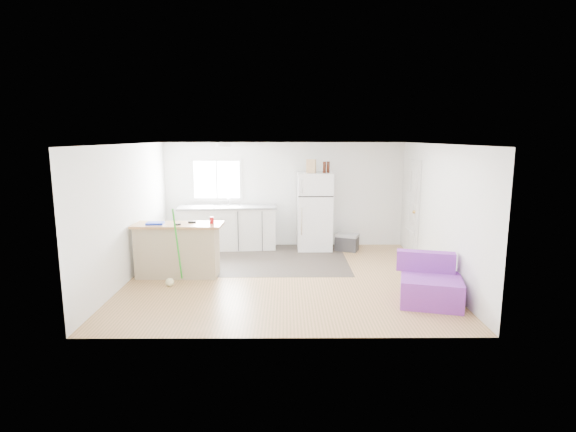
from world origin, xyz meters
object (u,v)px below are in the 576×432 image
object	(u,v)px
cleaner_jug	(202,270)
red_cup	(212,220)
purple_seat	(430,285)
kitchen_cabinets	(228,227)
refrigerator	(315,211)
cooler	(347,242)
bottle_right	(328,167)
cardboard_box	(311,166)
mop	(172,272)
blue_tray	(155,223)
bottle_left	(324,167)
peninsula	(178,250)

from	to	relation	value
cleaner_jug	red_cup	bearing A→B (deg)	32.34
purple_seat	cleaner_jug	distance (m)	3.96
kitchen_cabinets	purple_seat	xyz separation A→B (m)	(3.53, -3.41, -0.23)
refrigerator	cooler	size ratio (longest dim) A/B	2.91
refrigerator	red_cup	bearing A→B (deg)	-135.45
cooler	bottle_right	bearing A→B (deg)	179.70
cooler	bottle_right	distance (m)	1.73
purple_seat	cardboard_box	size ratio (longest dim) A/B	3.59
cleaner_jug	mop	distance (m)	0.66
kitchen_cabinets	cooler	distance (m)	2.72
red_cup	mop	bearing A→B (deg)	-137.83
red_cup	cardboard_box	distance (m)	2.84
purple_seat	refrigerator	bearing A→B (deg)	129.48
mop	blue_tray	xyz separation A→B (m)	(-0.39, 0.49, 0.76)
blue_tray	bottle_right	xyz separation A→B (m)	(3.29, 2.08, 0.86)
bottle_left	bottle_right	world-z (taller)	same
cleaner_jug	kitchen_cabinets	bearing A→B (deg)	95.02
refrigerator	purple_seat	world-z (taller)	refrigerator
cooler	cleaner_jug	world-z (taller)	cooler
blue_tray	cardboard_box	xyz separation A→B (m)	(2.91, 2.01, 0.89)
peninsula	red_cup	size ratio (longest dim) A/B	13.34
refrigerator	cardboard_box	bearing A→B (deg)	-149.31
kitchen_cabinets	peninsula	bearing A→B (deg)	-112.84
kitchen_cabinets	cleaner_jug	xyz separation A→B (m)	(-0.21, -2.10, -0.37)
kitchen_cabinets	red_cup	bearing A→B (deg)	-95.75
refrigerator	bottle_right	bearing A→B (deg)	2.76
mop	red_cup	bearing A→B (deg)	47.03
peninsula	mop	xyz separation A→B (m)	(0.01, -0.54, -0.26)
refrigerator	bottle_right	xyz separation A→B (m)	(0.29, 0.02, 0.99)
cooler	bottle_left	distance (m)	1.75
refrigerator	purple_seat	distance (m)	3.76
kitchen_cabinets	peninsula	size ratio (longest dim) A/B	1.40
cooler	purple_seat	distance (m)	3.31
purple_seat	cleaner_jug	bearing A→B (deg)	175.36
purple_seat	kitchen_cabinets	bearing A→B (deg)	150.62
purple_seat	mop	bearing A→B (deg)	-176.49
kitchen_cabinets	red_cup	size ratio (longest dim) A/B	18.72
purple_seat	blue_tray	xyz separation A→B (m)	(-4.56, 1.31, 0.73)
cleaner_jug	bottle_right	world-z (taller)	bottle_right
mop	bottle_right	size ratio (longest dim) A/B	5.43
red_cup	bottle_right	world-z (taller)	bottle_right
peninsula	cardboard_box	size ratio (longest dim) A/B	5.34
cleaner_jug	bottle_right	size ratio (longest dim) A/B	1.14
kitchen_cabinets	purple_seat	size ratio (longest dim) A/B	2.09
red_cup	blue_tray	size ratio (longest dim) A/B	0.40
refrigerator	blue_tray	xyz separation A→B (m)	(-3.00, -2.06, 0.13)
refrigerator	bottle_left	distance (m)	1.01
kitchen_cabinets	blue_tray	bearing A→B (deg)	-121.25
purple_seat	mop	xyz separation A→B (m)	(-4.17, 0.82, -0.04)
red_cup	bottle_right	xyz separation A→B (m)	(2.28, 2.01, 0.82)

